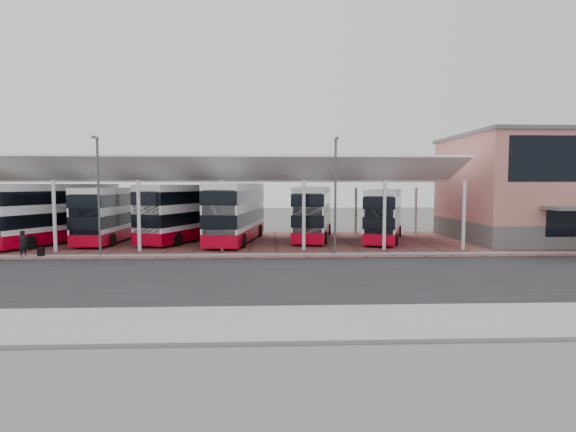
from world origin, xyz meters
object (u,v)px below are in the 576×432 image
at_px(terminal, 561,187).
at_px(bus_4, 313,213).
at_px(pedestrian, 23,244).
at_px(bus_0, 57,214).
at_px(bus_3, 237,213).
at_px(bus_1, 112,214).
at_px(bus_2, 188,212).
at_px(bus_5, 384,215).

distance_m(terminal, bus_4, 21.80).
relative_size(terminal, pedestrian, 10.16).
height_order(bus_0, bus_3, bus_3).
distance_m(bus_0, bus_1, 4.31).
relative_size(bus_0, bus_4, 1.05).
bearing_deg(pedestrian, bus_1, 6.58).
bearing_deg(bus_2, bus_1, -154.82).
distance_m(bus_1, bus_2, 6.42).
bearing_deg(pedestrian, bus_2, -20.90).
xyz_separation_m(terminal, bus_3, (-28.33, -0.07, -2.14)).
height_order(bus_2, pedestrian, bus_2).
distance_m(bus_1, bus_3, 10.74).
height_order(bus_1, bus_4, bus_4).
distance_m(bus_1, bus_4, 17.42).
bearing_deg(bus_0, bus_3, 23.71).
distance_m(bus_4, bus_5, 6.19).
distance_m(terminal, bus_2, 32.71).
height_order(bus_2, bus_3, bus_3).
xyz_separation_m(bus_1, bus_2, (6.41, 0.34, 0.13)).
bearing_deg(bus_2, bus_5, 19.21).
xyz_separation_m(bus_4, pedestrian, (-20.29, -9.46, -1.39)).
height_order(bus_0, bus_1, bus_0).
relative_size(bus_3, bus_4, 1.07).
xyz_separation_m(bus_3, bus_5, (12.76, 0.32, -0.27)).
height_order(bus_1, bus_3, bus_3).
xyz_separation_m(bus_3, pedestrian, (-13.59, -7.86, -1.55)).
bearing_deg(pedestrian, bus_5, -47.92).
relative_size(bus_3, bus_5, 1.13).
bearing_deg(bus_4, pedestrian, -144.77).
xyz_separation_m(bus_0, pedestrian, (1.27, -7.54, -1.53)).
bearing_deg(pedestrian, bus_0, 34.38).
bearing_deg(bus_0, pedestrian, -57.95).
bearing_deg(bus_0, bus_4, 27.58).
xyz_separation_m(bus_0, bus_4, (21.55, 1.92, -0.14)).
xyz_separation_m(bus_0, bus_1, (4.15, 1.18, -0.16)).
height_order(terminal, bus_0, terminal).
xyz_separation_m(terminal, bus_2, (-32.62, 1.14, -2.20)).
bearing_deg(terminal, bus_2, 178.01).
distance_m(bus_3, pedestrian, 15.77).
height_order(terminal, bus_1, terminal).
bearing_deg(bus_5, bus_0, -160.02).
xyz_separation_m(bus_4, bus_5, (6.05, -1.29, -0.11)).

